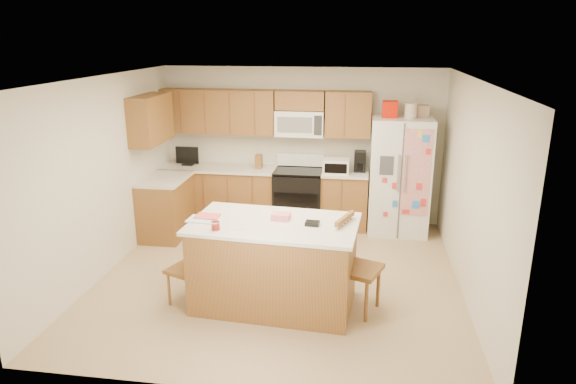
% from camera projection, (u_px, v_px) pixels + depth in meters
% --- Properties ---
extents(ground, '(4.50, 4.50, 0.00)m').
position_uv_depth(ground, '(279.00, 276.00, 6.60)').
color(ground, tan).
rests_on(ground, ground).
extents(room_shell, '(4.60, 4.60, 2.52)m').
position_uv_depth(room_shell, '(279.00, 168.00, 6.18)').
color(room_shell, beige).
rests_on(room_shell, ground).
extents(cabinetry, '(3.36, 1.56, 2.15)m').
position_uv_depth(cabinetry, '(236.00, 170.00, 8.16)').
color(cabinetry, brown).
rests_on(cabinetry, ground).
extents(stove, '(0.76, 0.65, 1.13)m').
position_uv_depth(stove, '(299.00, 196.00, 8.29)').
color(stove, black).
rests_on(stove, ground).
extents(refrigerator, '(0.90, 0.79, 2.04)m').
position_uv_depth(refrigerator, '(399.00, 175.00, 7.88)').
color(refrigerator, white).
rests_on(refrigerator, ground).
extents(island, '(1.92, 1.20, 1.09)m').
position_uv_depth(island, '(274.00, 263.00, 5.79)').
color(island, brown).
rests_on(island, ground).
extents(windsor_chair_left, '(0.49, 0.50, 0.91)m').
position_uv_depth(windsor_chair_left, '(188.00, 269.00, 5.83)').
color(windsor_chair_left, brown).
rests_on(windsor_chair_left, ground).
extents(windsor_chair_back, '(0.46, 0.45, 0.86)m').
position_uv_depth(windsor_chair_back, '(276.00, 245.00, 6.55)').
color(windsor_chair_back, brown).
rests_on(windsor_chair_back, ground).
extents(windsor_chair_right, '(0.58, 0.60, 1.09)m').
position_uv_depth(windsor_chair_right, '(357.00, 268.00, 5.66)').
color(windsor_chair_right, brown).
rests_on(windsor_chair_right, ground).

